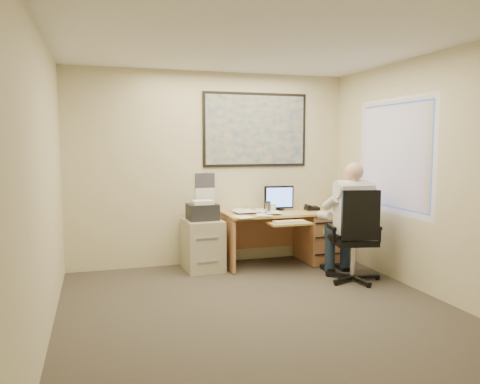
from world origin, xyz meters
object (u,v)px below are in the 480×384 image
object	(u,v)px
filing_cabinet	(203,240)
person	(352,222)
desk	(301,232)
office_chair	(356,255)

from	to	relation	value
filing_cabinet	person	bearing A→B (deg)	-33.93
desk	office_chair	xyz separation A→B (m)	(0.25, -1.10, -0.10)
filing_cabinet	office_chair	world-z (taller)	office_chair
filing_cabinet	person	distance (m)	1.99
filing_cabinet	desk	bearing A→B (deg)	-2.97
person	desk	bearing A→B (deg)	106.03
filing_cabinet	person	xyz separation A→B (m)	(1.68, -1.02, 0.33)
desk	person	size ratio (longest dim) A/B	1.08
filing_cabinet	office_chair	distance (m)	2.02
desk	filing_cabinet	xyz separation A→B (m)	(-1.44, 0.01, -0.04)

